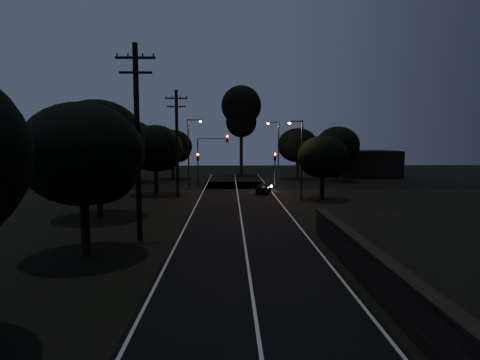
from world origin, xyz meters
name	(u,v)px	position (x,y,z in m)	size (l,w,h in m)	color
road_surface	(238,198)	(0.00, 31.12, 0.01)	(60.00, 70.00, 0.03)	black
utility_pole_mid	(137,139)	(-6.00, 15.00, 5.74)	(2.20, 0.30, 11.00)	black
utility_pole_far	(177,142)	(-6.00, 32.00, 5.48)	(2.20, 0.30, 10.50)	black
tree_left_b	(86,157)	(-7.79, 11.88, 4.89)	(5.93, 5.93, 7.54)	black
tree_left_c	(100,141)	(-10.26, 21.86, 5.57)	(6.82, 6.82, 8.62)	black
tree_left_d	(157,150)	(-8.30, 33.89, 4.66)	(5.68, 5.68, 7.20)	black
tree_far_nw	(174,147)	(-8.80, 49.89, 4.60)	(5.61, 5.61, 7.10)	black
tree_far_w	(132,142)	(-13.77, 45.87, 5.39)	(6.51, 6.51, 8.30)	black
tree_far_ne	(299,146)	(9.21, 49.88, 4.74)	(5.80, 5.80, 7.33)	black
tree_far_e	(339,146)	(14.21, 46.88, 4.84)	(5.89, 5.89, 7.48)	black
tree_right_a	(325,158)	(8.17, 29.90, 3.95)	(4.79, 4.79, 6.09)	black
tall_pine	(241,111)	(1.00, 55.00, 10.09)	(6.16, 6.16, 13.99)	black
building_left	(100,163)	(-20.00, 52.00, 2.20)	(10.00, 8.00, 4.40)	black
building_right	(366,164)	(20.00, 53.00, 2.00)	(9.00, 7.00, 4.00)	black
signal_left	(198,164)	(-4.60, 39.99, 2.84)	(0.28, 0.35, 4.10)	black
signal_right	(275,164)	(4.60, 39.99, 2.84)	(0.28, 0.35, 4.10)	black
signal_mast	(212,151)	(-2.91, 39.99, 4.34)	(3.70, 0.35, 6.25)	black
streetlight_a	(190,149)	(-5.31, 38.00, 4.64)	(1.66, 0.26, 8.00)	black
streetlight_b	(277,148)	(5.31, 44.00, 4.64)	(1.66, 0.26, 8.00)	black
streetlight_c	(300,154)	(5.83, 30.00, 4.35)	(1.46, 0.26, 7.50)	black
car	(264,188)	(2.80, 34.56, 0.58)	(1.37, 3.42, 1.16)	black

